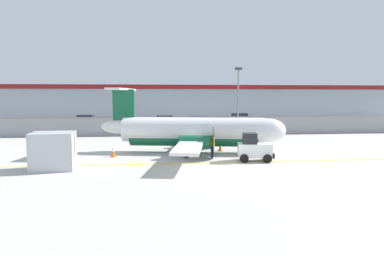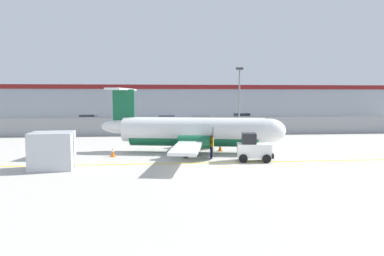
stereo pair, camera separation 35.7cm
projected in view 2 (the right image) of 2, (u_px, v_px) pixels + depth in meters
The scene contains 18 objects.
ground_plane at pixel (217, 163), 22.21m from camera, with size 140.00×140.00×0.01m.
perimeter_fence at pixel (193, 125), 37.97m from camera, with size 98.00×0.10×2.10m.
parking_lot_strip at pixel (185, 126), 49.47m from camera, with size 98.00×17.00×0.12m.
background_building at pixel (178, 102), 67.50m from camera, with size 91.00×8.10×6.50m.
commuter_airplane at pixel (196, 132), 26.17m from camera, with size 14.20×16.02×4.92m.
baggage_tug at pixel (253, 149), 22.65m from camera, with size 2.48×1.70×1.88m.
ground_crew_worker at pixel (211, 145), 23.63m from camera, with size 0.41×0.55×1.70m.
cargo_container at pixel (52, 151), 20.21m from camera, with size 2.56×2.20×2.20m.
traffic_cone_near_left at pixel (187, 149), 25.76m from camera, with size 0.36×0.36×0.64m.
traffic_cone_near_right at pixel (113, 152), 24.42m from camera, with size 0.36×0.36×0.64m.
traffic_cone_far_left at pixel (220, 147), 26.95m from camera, with size 0.36×0.36×0.64m.
parked_car_0 at pixel (89, 120), 49.12m from camera, with size 4.39×2.43×1.58m.
parked_car_1 at pixel (121, 123), 44.76m from camera, with size 4.32×2.25×1.58m.
parked_car_2 at pixel (167, 121), 47.47m from camera, with size 4.21×2.02×1.58m.
parked_car_3 at pixel (200, 122), 46.00m from camera, with size 4.24×2.07×1.58m.
parked_car_4 at pixel (243, 118), 53.78m from camera, with size 4.37×2.38×1.58m.
parked_car_5 at pixel (300, 122), 45.00m from camera, with size 4.22×2.03×1.58m.
apron_light_pole at pixel (239, 96), 35.25m from camera, with size 0.70×0.30×7.27m.
Camera 2 is at (-3.65, -19.66, 4.28)m, focal length 32.00 mm.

